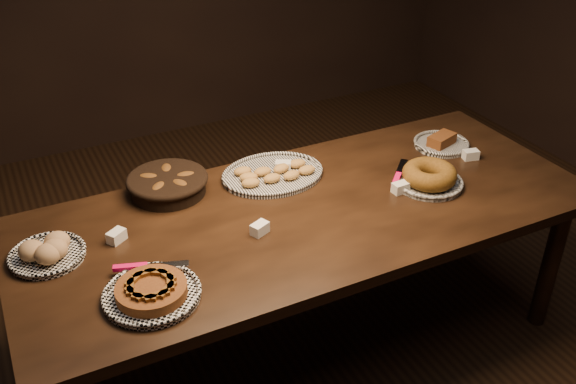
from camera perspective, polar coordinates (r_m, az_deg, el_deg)
name	(u,v)px	position (r m, az deg, el deg)	size (l,w,h in m)	color
ground	(306,341)	(3.12, 1.64, -13.12)	(5.00, 5.00, 0.00)	black
buffet_table	(309,223)	(2.69, 1.85, -2.76)	(2.40, 1.00, 0.75)	black
apple_tart_plate	(152,292)	(2.23, -12.04, -8.67)	(0.34, 0.36, 0.06)	white
madeleine_platter	(273,174)	(2.86, -1.37, 1.63)	(0.46, 0.38, 0.05)	black
bundt_cake_plate	(429,177)	(2.86, 12.42, 1.31)	(0.34, 0.36, 0.09)	black
croissant_basket	(168,183)	(2.78, -10.65, 0.82)	(0.36, 0.36, 0.09)	black
bread_roll_plate	(48,252)	(2.50, -20.59, -4.98)	(0.28, 0.28, 0.09)	white
loaf_plate	(441,143)	(3.21, 13.47, 4.27)	(0.27, 0.27, 0.06)	black
tent_cards	(314,192)	(2.72, 2.34, 0.01)	(1.73, 0.48, 0.04)	white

